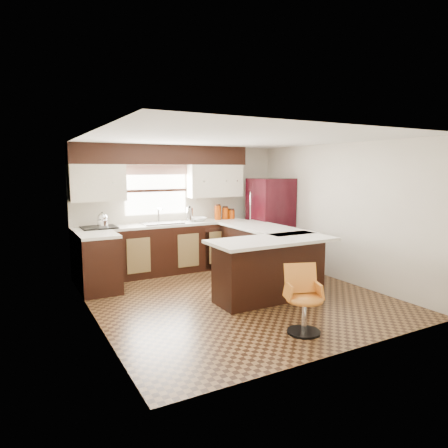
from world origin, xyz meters
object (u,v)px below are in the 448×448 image
peninsula_return (269,270)px  bar_chair (305,300)px  peninsula_long (262,255)px  refrigerator (270,222)px

peninsula_return → bar_chair: bearing=-106.2°
peninsula_long → refrigerator: (0.80, 0.89, 0.44)m
peninsula_long → bar_chair: 2.39m
peninsula_return → refrigerator: size_ratio=0.93×
refrigerator → bar_chair: 3.56m
peninsula_return → refrigerator: 2.33m
peninsula_long → refrigerator: 1.27m
peninsula_long → bar_chair: peninsula_long is taller
refrigerator → bar_chair: (-1.69, -3.10, -0.47)m
peninsula_return → refrigerator: (1.33, 1.86, 0.44)m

